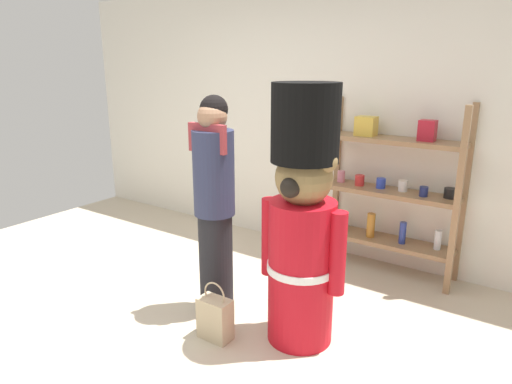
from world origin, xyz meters
The scene contains 6 objects.
ground_plane centered at (0.00, 0.00, 0.00)m, with size 6.40×6.40×0.00m, color beige.
back_wall centered at (0.00, 2.20, 1.30)m, with size 6.40×0.12×2.60m, color silver.
merchandise_shelf centered at (0.79, 1.98, 0.79)m, with size 1.22×0.35×1.54m.
teddy_bear_guard centered at (0.69, 0.58, 0.85)m, with size 0.62×0.46×1.73m.
person_shopper centered at (-0.03, 0.55, 0.87)m, with size 0.31×0.30×1.64m.
shopping_bag centered at (0.21, 0.24, 0.16)m, with size 0.23×0.13×0.42m.
Camera 1 is at (2.01, -1.89, 1.84)m, focal length 31.97 mm.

